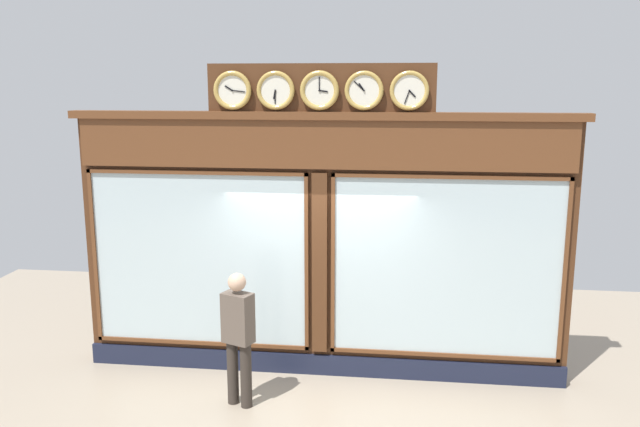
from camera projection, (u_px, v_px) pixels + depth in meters
name	position (u px, v px, depth m)	size (l,w,h in m)	color
shop_facade	(321.00, 242.00, 8.60)	(6.61, 0.42, 4.15)	#4C2B16
pedestrian	(238.00, 334.00, 7.80)	(0.42, 0.34, 1.69)	#312A24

